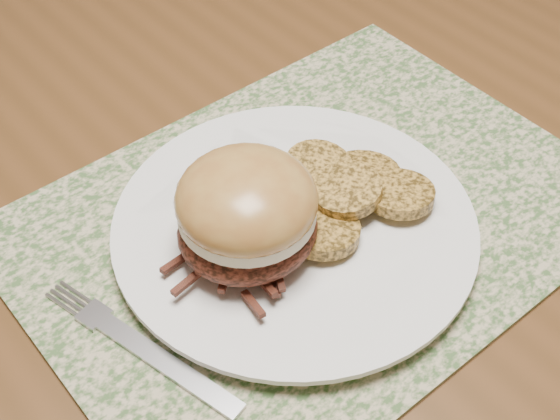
% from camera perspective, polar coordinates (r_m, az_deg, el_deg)
% --- Properties ---
extents(dining_table, '(1.50, 0.90, 0.75)m').
position_cam_1_polar(dining_table, '(0.80, 4.47, 4.67)').
color(dining_table, '#573519').
rests_on(dining_table, ground).
extents(placemat, '(0.45, 0.33, 0.00)m').
position_cam_1_polar(placemat, '(0.61, 2.48, -0.60)').
color(placemat, '#416031').
rests_on(placemat, dining_table).
extents(dinner_plate, '(0.26, 0.26, 0.02)m').
position_cam_1_polar(dinner_plate, '(0.59, 1.08, -1.37)').
color(dinner_plate, white).
rests_on(dinner_plate, placemat).
extents(pork_sandwich, '(0.12, 0.11, 0.08)m').
position_cam_1_polar(pork_sandwich, '(0.54, -2.44, -0.16)').
color(pork_sandwich, black).
rests_on(pork_sandwich, dinner_plate).
extents(roasted_potatoes, '(0.14, 0.14, 0.03)m').
position_cam_1_polar(roasted_potatoes, '(0.60, 4.32, 1.25)').
color(roasted_potatoes, '#B58435').
rests_on(roasted_potatoes, dinner_plate).
extents(fork, '(0.06, 0.17, 0.00)m').
position_cam_1_polar(fork, '(0.54, -10.24, -9.74)').
color(fork, silver).
rests_on(fork, placemat).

